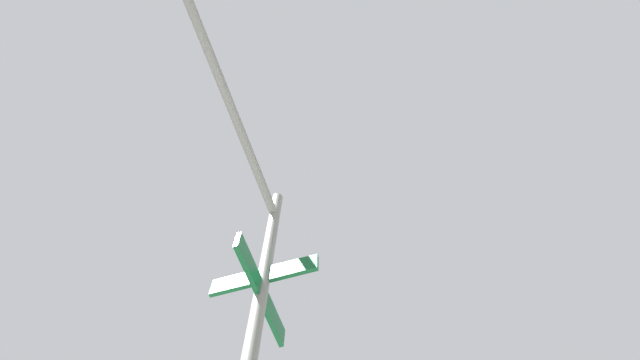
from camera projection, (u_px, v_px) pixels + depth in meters
traffic_signal_near at (190, 162)px, 3.15m from camera, size 2.58×2.98×6.45m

